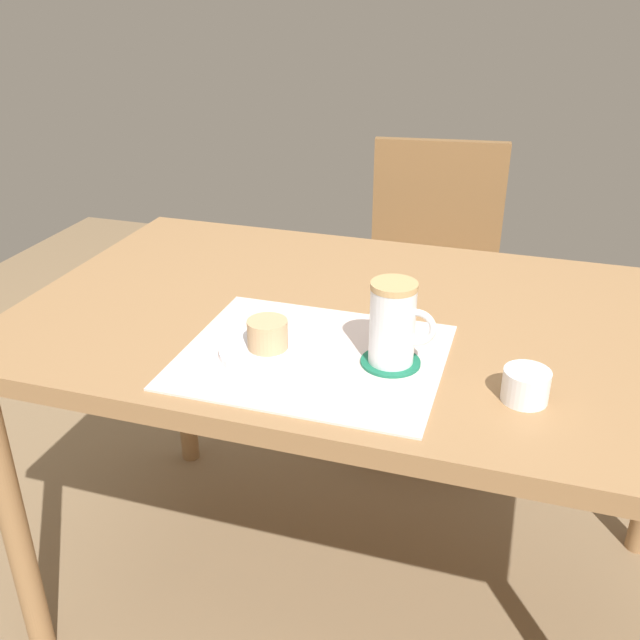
# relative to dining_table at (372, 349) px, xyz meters

# --- Properties ---
(ground_plane) EXTENTS (4.40, 4.40, 0.02)m
(ground_plane) POSITION_rel_dining_table_xyz_m (0.00, 0.00, -0.65)
(ground_plane) COLOR #846B4C
(dining_table) EXTENTS (1.33, 0.80, 0.72)m
(dining_table) POSITION_rel_dining_table_xyz_m (0.00, 0.00, 0.00)
(dining_table) COLOR #997047
(dining_table) RESTS_ON ground_plane
(wooden_chair) EXTENTS (0.47, 0.47, 0.85)m
(wooden_chair) POSITION_rel_dining_table_xyz_m (-0.00, 0.78, -0.16)
(wooden_chair) COLOR brown
(wooden_chair) RESTS_ON ground_plane
(placemat) EXTENTS (0.43, 0.36, 0.00)m
(placemat) POSITION_rel_dining_table_xyz_m (-0.06, -0.19, 0.07)
(placemat) COLOR silver
(placemat) RESTS_ON dining_table
(pastry_plate) EXTENTS (0.16, 0.16, 0.01)m
(pastry_plate) POSITION_rel_dining_table_xyz_m (-0.13, -0.20, 0.08)
(pastry_plate) COLOR white
(pastry_plate) RESTS_ON placemat
(pastry) EXTENTS (0.07, 0.07, 0.05)m
(pastry) POSITION_rel_dining_table_xyz_m (-0.13, -0.20, 0.11)
(pastry) COLOR tan
(pastry) RESTS_ON pastry_plate
(coffee_coaster) EXTENTS (0.10, 0.10, 0.00)m
(coffee_coaster) POSITION_rel_dining_table_xyz_m (0.07, -0.17, 0.08)
(coffee_coaster) COLOR #196B4C
(coffee_coaster) RESTS_ON placemat
(coffee_mug) EXTENTS (0.11, 0.07, 0.14)m
(coffee_mug) POSITION_rel_dining_table_xyz_m (0.07, -0.17, 0.15)
(coffee_mug) COLOR white
(coffee_mug) RESTS_ON coffee_coaster
(sugar_bowl) EXTENTS (0.07, 0.07, 0.05)m
(sugar_bowl) POSITION_rel_dining_table_xyz_m (0.28, -0.22, 0.10)
(sugar_bowl) COLOR white
(sugar_bowl) RESTS_ON dining_table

